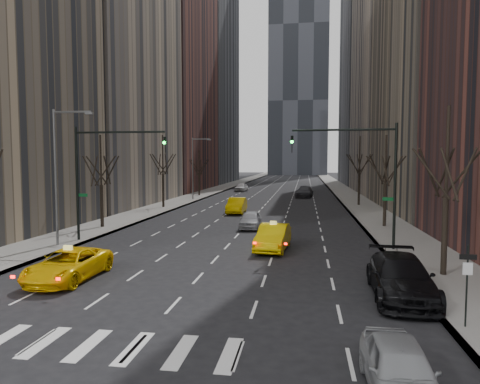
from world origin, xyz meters
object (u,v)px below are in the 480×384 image
at_px(taxi_suv, 68,265).
at_px(taxi_sedan, 273,237).
at_px(silver_sedan_ahead, 250,220).
at_px(parked_suv_black, 401,277).
at_px(parked_sedan_silver, 400,369).

xyz_separation_m(taxi_suv, taxi_sedan, (9.30, 8.51, 0.10)).
bearing_deg(silver_sedan_ahead, parked_suv_black, -65.50).
distance_m(silver_sedan_ahead, parked_suv_black, 19.59).
distance_m(taxi_suv, parked_sedan_silver, 15.98).
height_order(silver_sedan_ahead, parked_suv_black, parked_suv_black).
distance_m(taxi_suv, silver_sedan_ahead, 18.47).
bearing_deg(parked_sedan_silver, taxi_suv, 148.07).
bearing_deg(parked_suv_black, taxi_suv, -179.01).
bearing_deg(taxi_sedan, taxi_suv, -132.63).
distance_m(taxi_sedan, silver_sedan_ahead, 9.08).
xyz_separation_m(taxi_sedan, parked_suv_black, (6.04, -8.89, 0.03)).
bearing_deg(parked_sedan_silver, silver_sedan_ahead, 104.70).
xyz_separation_m(parked_suv_black, parked_sedan_silver, (-1.70, -7.96, -0.18)).
xyz_separation_m(silver_sedan_ahead, parked_suv_black, (8.63, -17.58, 0.13)).
distance_m(taxi_suv, parked_suv_black, 15.34).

